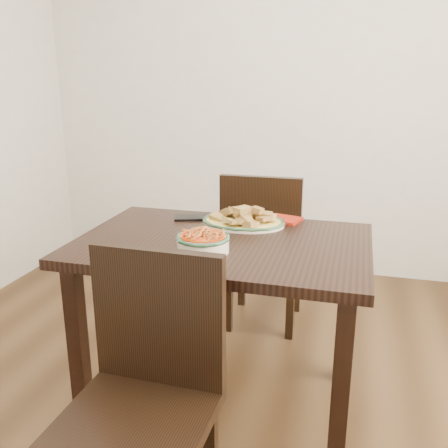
% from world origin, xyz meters
% --- Properties ---
extents(floor, '(3.50, 3.50, 0.00)m').
position_xyz_m(floor, '(0.00, 0.00, 0.00)').
color(floor, '#362211').
rests_on(floor, ground).
extents(wall_back, '(3.50, 0.10, 2.60)m').
position_xyz_m(wall_back, '(0.00, 1.75, 1.30)').
color(wall_back, beige).
rests_on(wall_back, ground).
extents(dining_table, '(1.15, 0.76, 0.75)m').
position_xyz_m(dining_table, '(0.00, 0.08, 0.65)').
color(dining_table, black).
rests_on(dining_table, ground).
extents(chair_far, '(0.43, 0.43, 0.89)m').
position_xyz_m(chair_far, '(0.03, 0.79, 0.50)').
color(chair_far, black).
rests_on(chair_far, ground).
extents(chair_near, '(0.43, 0.43, 0.89)m').
position_xyz_m(chair_near, '(-0.06, -0.56, 0.50)').
color(chair_near, black).
rests_on(chair_near, ground).
extents(fish_plate, '(0.36, 0.28, 0.11)m').
position_xyz_m(fish_plate, '(0.03, 0.31, 0.79)').
color(fish_plate, beige).
rests_on(fish_plate, dining_table).
extents(noodle_bowl, '(0.20, 0.20, 0.08)m').
position_xyz_m(noodle_bowl, '(-0.03, -0.07, 0.79)').
color(noodle_bowl, beige).
rests_on(noodle_bowl, dining_table).
extents(smartphone, '(0.18, 0.14, 0.01)m').
position_xyz_m(smartphone, '(-0.21, 0.34, 0.76)').
color(smartphone, black).
rests_on(smartphone, dining_table).
extents(napkin, '(0.16, 0.15, 0.01)m').
position_xyz_m(napkin, '(0.20, 0.41, 0.76)').
color(napkin, maroon).
rests_on(napkin, dining_table).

